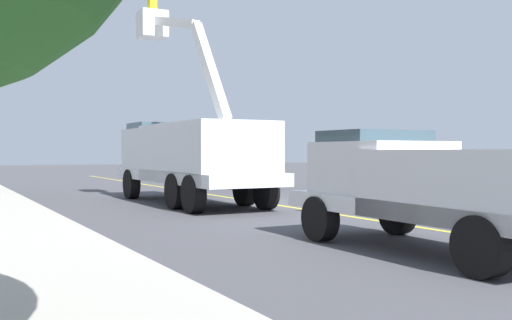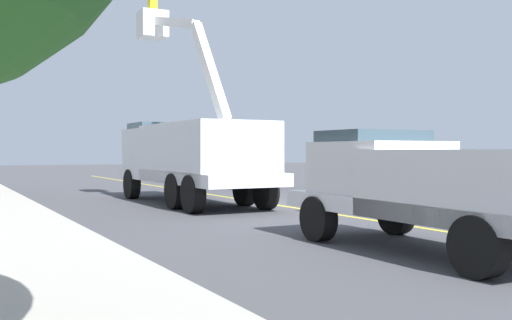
{
  "view_description": "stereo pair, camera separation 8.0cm",
  "coord_description": "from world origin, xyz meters",
  "px_view_note": "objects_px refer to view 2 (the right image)",
  "views": [
    {
      "loc": [
        -16.18,
        8.71,
        1.67
      ],
      "look_at": [
        0.62,
        0.4,
        1.4
      ],
      "focal_mm": 41.43,
      "sensor_mm": 36.0,
      "label": 1
    },
    {
      "loc": [
        -16.22,
        8.64,
        1.67
      ],
      "look_at": [
        0.62,
        0.4,
        1.4
      ],
      "focal_mm": 41.43,
      "sensor_mm": 36.0,
      "label": 2
    }
  ],
  "objects_px": {
    "utility_bucket_truck": "(189,153)",
    "traffic_cone_mid_rear": "(200,183)",
    "traffic_signal_mast": "(0,31)",
    "service_pickup_truck": "(430,185)",
    "traffic_cone_mid_front": "(312,196)",
    "passing_minivan": "(238,166)"
  },
  "relations": [
    {
      "from": "service_pickup_truck",
      "to": "passing_minivan",
      "type": "bearing_deg",
      "value": -14.23
    },
    {
      "from": "service_pickup_truck",
      "to": "traffic_cone_mid_rear",
      "type": "xyz_separation_m",
      "value": [
        14.42,
        -1.36,
        -0.7
      ]
    },
    {
      "from": "utility_bucket_truck",
      "to": "traffic_signal_mast",
      "type": "height_order",
      "value": "traffic_signal_mast"
    },
    {
      "from": "utility_bucket_truck",
      "to": "passing_minivan",
      "type": "distance_m",
      "value": 8.72
    },
    {
      "from": "passing_minivan",
      "to": "utility_bucket_truck",
      "type": "bearing_deg",
      "value": 145.39
    },
    {
      "from": "utility_bucket_truck",
      "to": "service_pickup_truck",
      "type": "bearing_deg",
      "value": -177.54
    },
    {
      "from": "utility_bucket_truck",
      "to": "traffic_cone_mid_rear",
      "type": "relative_size",
      "value": 9.81
    },
    {
      "from": "utility_bucket_truck",
      "to": "traffic_signal_mast",
      "type": "xyz_separation_m",
      "value": [
        3.16,
        5.44,
        4.03
      ]
    },
    {
      "from": "utility_bucket_truck",
      "to": "traffic_cone_mid_rear",
      "type": "height_order",
      "value": "utility_bucket_truck"
    },
    {
      "from": "utility_bucket_truck",
      "to": "service_pickup_truck",
      "type": "xyz_separation_m",
      "value": [
        -10.54,
        -0.45,
        -0.49
      ]
    },
    {
      "from": "service_pickup_truck",
      "to": "traffic_cone_mid_front",
      "type": "height_order",
      "value": "service_pickup_truck"
    },
    {
      "from": "traffic_cone_mid_front",
      "to": "traffic_signal_mast",
      "type": "distance_m",
      "value": 11.72
    },
    {
      "from": "service_pickup_truck",
      "to": "traffic_cone_mid_rear",
      "type": "height_order",
      "value": "service_pickup_truck"
    },
    {
      "from": "service_pickup_truck",
      "to": "traffic_cone_mid_rear",
      "type": "relative_size",
      "value": 6.72
    },
    {
      "from": "passing_minivan",
      "to": "traffic_signal_mast",
      "type": "bearing_deg",
      "value": 111.06
    },
    {
      "from": "service_pickup_truck",
      "to": "traffic_cone_mid_front",
      "type": "bearing_deg",
      "value": -14.36
    },
    {
      "from": "service_pickup_truck",
      "to": "passing_minivan",
      "type": "relative_size",
      "value": 1.17
    },
    {
      "from": "service_pickup_truck",
      "to": "traffic_cone_mid_rear",
      "type": "distance_m",
      "value": 14.5
    },
    {
      "from": "traffic_cone_mid_rear",
      "to": "traffic_cone_mid_front",
      "type": "bearing_deg",
      "value": -178.08
    },
    {
      "from": "utility_bucket_truck",
      "to": "traffic_cone_mid_rear",
      "type": "distance_m",
      "value": 4.45
    },
    {
      "from": "passing_minivan",
      "to": "traffic_cone_mid_front",
      "type": "relative_size",
      "value": 5.56
    },
    {
      "from": "utility_bucket_truck",
      "to": "traffic_signal_mast",
      "type": "distance_m",
      "value": 7.47
    }
  ]
}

